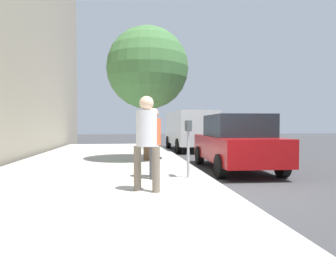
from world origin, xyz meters
The scene contains 9 objects.
ground_plane centered at (0.00, 0.00, 0.00)m, with size 80.00×80.00×0.00m, color #38383A.
sidewalk_slab centered at (0.00, 3.00, 0.07)m, with size 28.00×6.00×0.15m, color #A8A59E.
parking_meter centered at (0.86, 0.58, 1.17)m, with size 0.36×0.12×1.41m.
pedestrian_at_meter centered at (0.95, 1.44, 1.15)m, with size 0.52×0.37×1.72m.
pedestrian_bystander centered at (-0.49, 1.68, 1.27)m, with size 0.41×0.50×1.86m.
parked_sedan_near centered at (2.76, -1.35, 0.89)m, with size 4.47×2.11×1.77m.
parked_van_far centered at (10.09, -1.35, 1.26)m, with size 5.23×2.19×2.18m.
street_tree centered at (4.57, 1.35, 3.51)m, with size 2.99×2.99×4.87m.
traffic_signal centered at (9.56, 0.62, 2.58)m, with size 0.24×0.44×3.60m.
Camera 1 is at (-6.17, 2.01, 1.45)m, focal length 31.14 mm.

